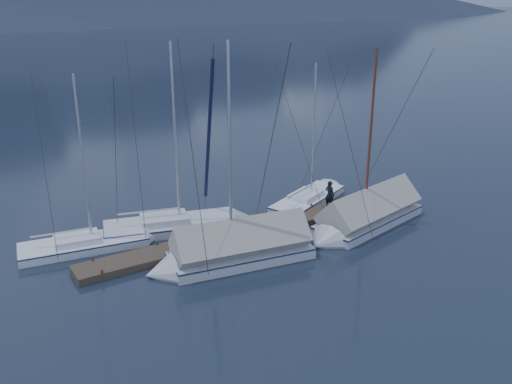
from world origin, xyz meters
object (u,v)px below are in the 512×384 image
sailboat_open_left (103,243)px  sailboat_covered_near (362,218)px  person (330,195)px  sailboat_covered_far (228,252)px  sailboat_open_mid (190,225)px  sailboat_open_right (315,196)px

sailboat_open_left → sailboat_covered_near: sailboat_covered_near is taller
person → sailboat_covered_far: bearing=88.4°
sailboat_open_left → sailboat_covered_far: (4.24, -4.70, 0.36)m
sailboat_open_left → person: sailboat_open_left is taller
sailboat_open_mid → sailboat_covered_near: sailboat_open_mid is taller
sailboat_covered_far → person: bearing=16.2°
sailboat_covered_near → person: bearing=97.5°
sailboat_open_mid → sailboat_open_right: (8.04, 0.01, -0.03)m
sailboat_open_left → sailboat_covered_far: sailboat_covered_far is taller
sailboat_open_left → sailboat_covered_near: (12.02, -4.85, 0.34)m
sailboat_open_left → sailboat_open_right: 12.50m
sailboat_covered_far → person: (7.48, 2.17, 0.60)m
sailboat_open_mid → sailboat_covered_near: 8.83m
sailboat_open_right → sailboat_covered_far: (-8.26, -4.42, 0.36)m
person → sailboat_open_right: bearing=-37.0°
sailboat_covered_far → person: size_ratio=6.85×
sailboat_covered_far → sailboat_open_mid: bearing=87.1°
sailboat_open_left → sailboat_open_mid: sailboat_open_mid is taller
sailboat_open_mid → sailboat_covered_far: (-0.22, -4.41, 0.34)m
sailboat_open_left → sailboat_covered_far: 6.34m
sailboat_open_left → sailboat_open_mid: (4.46, -0.29, 0.02)m
sailboat_open_right → sailboat_covered_far: sailboat_covered_far is taller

